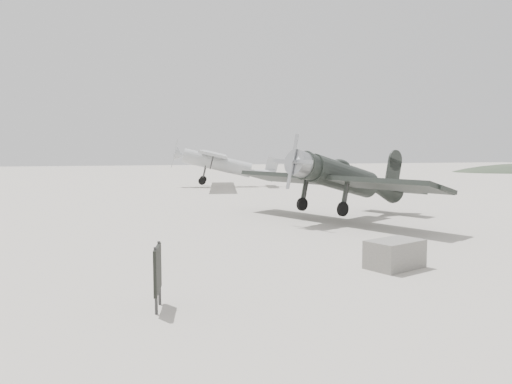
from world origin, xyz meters
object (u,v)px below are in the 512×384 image
highwing_monoplane (221,161)px  sign_board (157,270)px  lowwing_monoplane (347,179)px  equipment_block (395,254)px

highwing_monoplane → sign_board: bearing=-92.3°
lowwing_monoplane → equipment_block: bearing=-132.1°
highwing_monoplane → equipment_block: size_ratio=8.14×
lowwing_monoplane → equipment_block: 9.55m
sign_board → highwing_monoplane: bearing=87.0°
lowwing_monoplane → highwing_monoplane: 20.57m
sign_board → lowwing_monoplane: bearing=60.0°
highwing_monoplane → lowwing_monoplane: bearing=-73.9°
lowwing_monoplane → highwing_monoplane: size_ratio=0.85×
lowwing_monoplane → sign_board: size_ratio=7.91×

